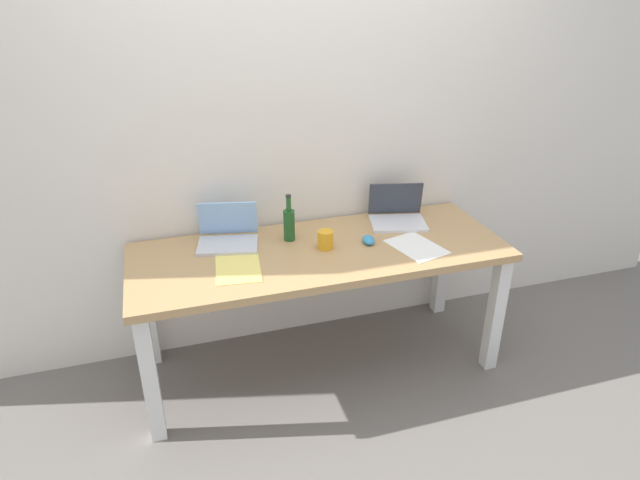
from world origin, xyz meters
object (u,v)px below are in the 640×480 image
(computer_mouse, at_px, (368,240))
(laptop_right, at_px, (397,215))
(desk, at_px, (320,265))
(beer_bottle, at_px, (289,223))
(laptop_left, at_px, (228,236))
(coffee_mug, at_px, (325,239))

(computer_mouse, bearing_deg, laptop_right, 49.02)
(desk, bearing_deg, computer_mouse, -1.77)
(laptop_right, bearing_deg, computer_mouse, -141.68)
(beer_bottle, bearing_deg, laptop_left, 171.60)
(desk, distance_m, laptop_right, 0.56)
(laptop_left, height_order, beer_bottle, beer_bottle)
(laptop_left, xyz_separation_m, laptop_right, (0.95, -0.01, -0.00))
(laptop_right, xyz_separation_m, beer_bottle, (-0.63, -0.04, 0.05))
(laptop_left, height_order, coffee_mug, laptop_left)
(laptop_left, bearing_deg, laptop_right, -0.47)
(beer_bottle, relative_size, computer_mouse, 2.51)
(computer_mouse, distance_m, coffee_mug, 0.23)
(laptop_right, relative_size, beer_bottle, 1.40)
(desk, distance_m, coffee_mug, 0.14)
(laptop_right, relative_size, computer_mouse, 3.50)
(desk, distance_m, beer_bottle, 0.27)
(desk, xyz_separation_m, computer_mouse, (0.26, -0.01, 0.11))
(laptop_left, relative_size, laptop_right, 0.99)
(laptop_left, xyz_separation_m, computer_mouse, (0.70, -0.20, -0.03))
(beer_bottle, distance_m, computer_mouse, 0.42)
(beer_bottle, relative_size, coffee_mug, 2.64)
(laptop_right, xyz_separation_m, computer_mouse, (-0.25, -0.20, -0.03))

